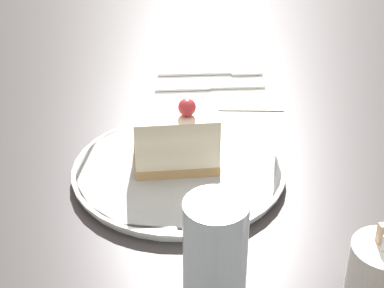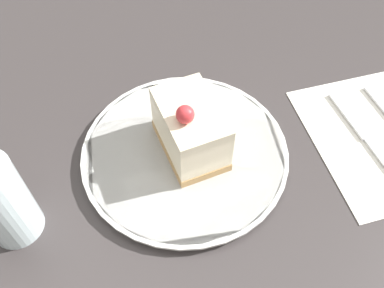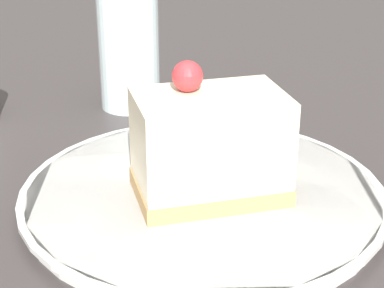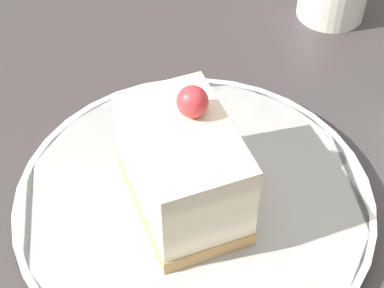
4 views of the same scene
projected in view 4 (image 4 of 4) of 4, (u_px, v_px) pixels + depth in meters
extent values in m
plane|color=#383333|center=(226.00, 169.00, 0.52)|extent=(4.00, 4.00, 0.00)
cylinder|color=silver|center=(194.00, 202.00, 0.49)|extent=(0.26, 0.26, 0.01)
cylinder|color=silver|center=(194.00, 198.00, 0.48)|extent=(0.27, 0.27, 0.00)
cube|color=#AD8451|center=(184.00, 198.00, 0.47)|extent=(0.09, 0.12, 0.01)
cube|color=beige|center=(183.00, 163.00, 0.45)|extent=(0.09, 0.12, 0.06)
sphere|color=red|center=(192.00, 102.00, 0.43)|extent=(0.02, 0.02, 0.02)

